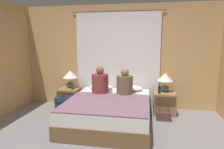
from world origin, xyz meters
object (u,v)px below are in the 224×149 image
object	(u,v)px
nightstand_right	(164,103)
pillow_right	(130,88)
person_left_in_bed	(100,83)
backpack_on_floor	(64,104)
nightstand_left	(70,98)
lamp_left	(70,76)
bed	(109,111)
pillow_left	(101,87)
person_right_in_bed	(125,84)
lamp_right	(165,79)
handbag_on_floor	(164,115)
beer_bottle_on_left_stand	(72,86)
beer_bottle_on_right_stand	(159,90)

from	to	relation	value
nightstand_right	pillow_right	size ratio (longest dim) A/B	0.86
person_left_in_bed	backpack_on_floor	bearing A→B (deg)	-172.30
nightstand_left	lamp_left	size ratio (longest dim) A/B	1.15
bed	pillow_left	size ratio (longest dim) A/B	3.45
pillow_right	person_right_in_bed	xyz separation A→B (m)	(-0.09, -0.39, 0.18)
lamp_right	backpack_on_floor	bearing A→B (deg)	-167.02
lamp_right	person_left_in_bed	xyz separation A→B (m)	(-1.41, -0.40, -0.05)
lamp_left	person_left_in_bed	distance (m)	0.94
bed	nightstand_left	distance (m)	1.33
lamp_right	nightstand_left	bearing A→B (deg)	-177.94
nightstand_right	pillow_right	bearing A→B (deg)	175.15
lamp_right	handbag_on_floor	xyz separation A→B (m)	(-0.04, -0.47, -0.68)
lamp_left	beer_bottle_on_left_stand	bearing A→B (deg)	-56.57
beer_bottle_on_left_stand	beer_bottle_on_right_stand	world-z (taller)	beer_bottle_on_right_stand
lamp_right	pillow_right	world-z (taller)	lamp_right
beer_bottle_on_right_stand	backpack_on_floor	world-z (taller)	beer_bottle_on_right_stand
bed	beer_bottle_on_right_stand	size ratio (longest dim) A/B	9.17
nightstand_right	beer_bottle_on_right_stand	xyz separation A→B (m)	(-0.13, -0.10, 0.33)
bed	person_right_in_bed	distance (m)	0.67
bed	handbag_on_floor	bearing A→B (deg)	15.86
bed	lamp_right	xyz separation A→B (m)	(1.13, 0.79, 0.54)
nightstand_left	person_left_in_bed	bearing A→B (deg)	-20.76
beer_bottle_on_left_stand	backpack_on_floor	bearing A→B (deg)	-104.17
pillow_left	person_right_in_bed	size ratio (longest dim) A/B	0.97
bed	beer_bottle_on_left_stand	bearing A→B (deg)	149.17
nightstand_right	person_right_in_bed	size ratio (longest dim) A/B	0.84
lamp_left	lamp_right	xyz separation A→B (m)	(2.26, 0.00, 0.00)
pillow_left	person_right_in_bed	world-z (taller)	person_right_in_bed
bed	nightstand_right	distance (m)	1.33
pillow_left	beer_bottle_on_left_stand	size ratio (longest dim) A/B	2.76
nightstand_left	person_right_in_bed	size ratio (longest dim) A/B	0.84
person_left_in_bed	handbag_on_floor	size ratio (longest dim) A/B	1.85
lamp_left	lamp_right	world-z (taller)	same
nightstand_right	beer_bottle_on_left_stand	size ratio (longest dim) A/B	2.39
beer_bottle_on_left_stand	handbag_on_floor	bearing A→B (deg)	-7.91
bed	pillow_left	xyz separation A→B (m)	(-0.35, 0.77, 0.31)
person_right_in_bed	nightstand_left	bearing A→B (deg)	166.97
pillow_left	beer_bottle_on_left_stand	world-z (taller)	beer_bottle_on_left_stand
nightstand_right	handbag_on_floor	xyz separation A→B (m)	(-0.04, -0.39, -0.15)
nightstand_left	pillow_left	size ratio (longest dim) A/B	0.86
nightstand_left	lamp_left	bearing A→B (deg)	90.00
pillow_left	person_left_in_bed	distance (m)	0.44
pillow_right	handbag_on_floor	world-z (taller)	pillow_right
beer_bottle_on_right_stand	backpack_on_floor	bearing A→B (deg)	-171.04
lamp_left	lamp_right	bearing A→B (deg)	0.00
handbag_on_floor	beer_bottle_on_right_stand	bearing A→B (deg)	107.32
beer_bottle_on_left_stand	person_left_in_bed	bearing A→B (deg)	-16.85
nightstand_right	pillow_left	size ratio (longest dim) A/B	0.86
nightstand_right	pillow_left	distance (m)	1.52
pillow_right	person_left_in_bed	distance (m)	0.77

